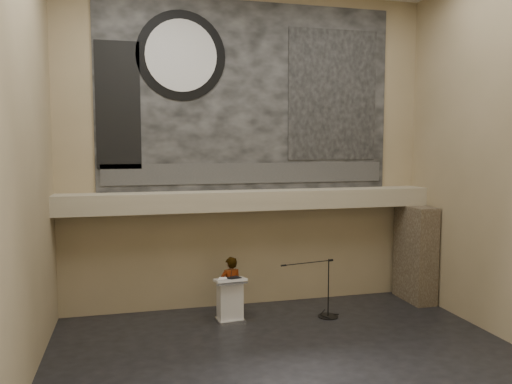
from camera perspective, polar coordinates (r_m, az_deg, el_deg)
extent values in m
plane|color=black|center=(10.68, 4.46, -18.97)|extent=(10.00, 10.00, 0.00)
cube|color=#8D7C59|center=(13.59, -0.83, 4.71)|extent=(10.00, 0.02, 8.50)
cube|color=#8D7C59|center=(6.10, 16.91, 3.77)|extent=(10.00, 0.02, 8.50)
cube|color=#8D7C59|center=(9.40, -25.64, 3.94)|extent=(0.02, 8.00, 8.50)
cube|color=#9E947B|center=(13.28, -0.42, -0.92)|extent=(10.00, 0.80, 0.50)
cylinder|color=#B2893D|center=(12.98, -7.25, -2.35)|extent=(0.04, 0.04, 0.06)
cylinder|color=#B2893D|center=(13.84, 7.29, -1.88)|extent=(0.04, 0.04, 0.06)
cube|color=black|center=(13.62, -0.81, 10.82)|extent=(8.00, 0.05, 5.00)
cube|color=#303030|center=(13.54, -0.76, 2.17)|extent=(7.76, 0.02, 0.55)
cylinder|color=black|center=(13.42, -8.54, 15.16)|extent=(2.30, 0.02, 2.30)
cylinder|color=silver|center=(13.40, -8.53, 15.18)|extent=(1.84, 0.02, 1.84)
cube|color=black|center=(14.34, 8.77, 10.89)|extent=(2.60, 0.02, 3.60)
cube|color=black|center=(13.19, -15.49, 9.51)|extent=(1.10, 0.02, 3.20)
cube|color=#423628|center=(14.93, 17.74, -6.69)|extent=(0.60, 1.40, 2.70)
cube|color=silver|center=(12.92, -2.99, -14.38)|extent=(0.72, 0.57, 0.08)
cube|color=white|center=(12.75, -3.00, -12.18)|extent=(0.63, 0.46, 0.96)
cube|color=white|center=(12.59, -2.99, -9.99)|extent=(0.80, 0.60, 0.13)
cube|color=black|center=(12.57, -2.50, -9.79)|extent=(0.36, 0.32, 0.04)
cube|color=white|center=(12.57, -3.79, -9.86)|extent=(0.30, 0.36, 0.00)
imported|color=silver|center=(12.99, -2.91, -10.80)|extent=(0.62, 0.45, 1.58)
cylinder|color=black|center=(13.36, 8.23, -13.88)|extent=(0.52, 0.52, 0.02)
cylinder|color=black|center=(13.14, 8.27, -10.80)|extent=(0.03, 0.03, 1.51)
cylinder|color=black|center=(12.63, 5.81, -8.07)|extent=(1.42, 0.26, 0.02)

